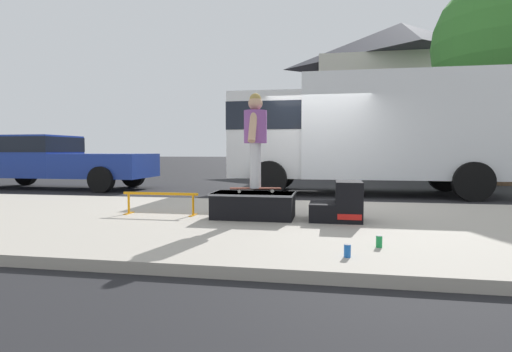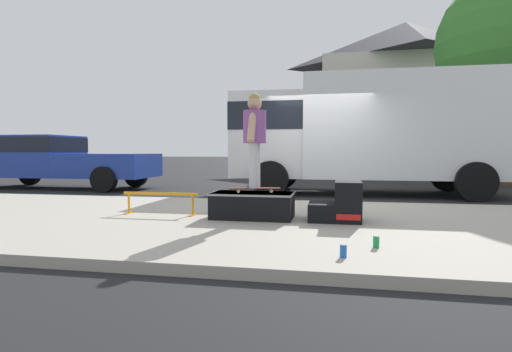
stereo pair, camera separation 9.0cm
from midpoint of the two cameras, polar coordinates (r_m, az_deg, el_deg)
ground_plane at (r=9.03m, az=8.72°, el=-3.80°), size 140.00×140.00×0.00m
sidewalk_slab at (r=6.06m, az=7.59°, el=-6.82°), size 50.00×5.00×0.12m
skate_box at (r=6.24m, az=-0.04°, el=-3.98°), size 1.24×0.68×0.39m
kicker_ramp at (r=6.12m, az=12.01°, el=-3.89°), size 0.75×0.63×0.58m
grind_rail at (r=6.77m, az=-12.84°, el=-3.04°), size 1.26×0.28×0.36m
skateboard at (r=6.25m, az=0.23°, el=-1.77°), size 0.81×0.38×0.07m
skater_kid at (r=6.23m, az=0.23°, el=6.08°), size 0.35×0.74×1.43m
soda_can at (r=4.09m, az=12.71°, el=-10.16°), size 0.07×0.07×0.13m
soda_can_b at (r=4.57m, az=16.96°, el=-8.77°), size 0.07×0.07×0.13m
box_truck at (r=11.19m, az=15.13°, el=6.25°), size 6.91×2.63×3.05m
pickup_truck_blue at (r=13.93m, az=-25.81°, el=2.13°), size 5.70×2.09×1.61m
house_behind at (r=25.10m, az=20.07°, el=10.39°), size 9.54×8.23×8.40m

